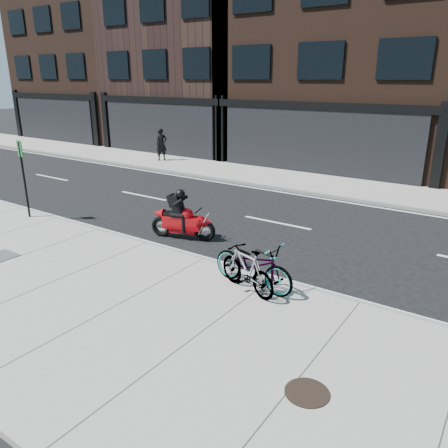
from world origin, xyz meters
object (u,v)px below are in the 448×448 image
Objects in this scene: bike_rack at (264,268)px; motorcycle at (185,219)px; pedestrian at (162,144)px; sign_post at (23,172)px; bicycle_rear at (247,270)px; manhole_cover at (307,393)px; bicycle_front at (253,264)px.

motorcycle reaches higher than bike_rack.
bike_rack is 16.21m from pedestrian.
bike_rack is at bearing -105.96° from pedestrian.
pedestrian is 0.70× the size of sign_post.
pedestrian reaches higher than bicycle_rear.
bike_rack is at bearing -43.64° from motorcycle.
manhole_cover is 0.27× the size of sign_post.
motorcycle is at bearing -103.49° from bicycle_rear.
sign_post is at bearing 179.11° from motorcycle.
manhole_cover is at bearing -53.96° from motorcycle.
bike_rack is 0.36m from bicycle_rear.
motorcycle is at bearing 143.47° from manhole_cover.
bicycle_rear is 3.33m from manhole_cover.
manhole_cover is at bearing -4.41° from sign_post.
sign_post is at bearing 178.78° from bike_rack.
bike_rack is at bearing 130.78° from manhole_cover.
sign_post is at bearing 94.17° from bicycle_front.
bicycle_front is at bearing -45.42° from motorcycle.
bike_rack is 0.44× the size of bicycle_front.
bike_rack is at bearing -84.57° from bicycle_front.
motorcycle is (-3.60, 1.77, -0.04)m from bike_rack.
bicycle_front is at bearing 134.11° from manhole_cover.
bicycle_front is at bearing -165.08° from bicycle_rear.
bicycle_rear is at bearing -139.54° from bike_rack.
pedestrian is (-12.10, 10.69, 0.38)m from bicycle_rear.
bicycle_rear is 0.85× the size of motorcycle.
motorcycle is at bearing 67.45° from bicycle_front.
motorcycle is (-3.33, 2.01, -0.02)m from bicycle_rear.
sign_post is (-8.67, 0.19, 0.96)m from bicycle_front.
motorcycle is 0.78× the size of sign_post.
bicycle_rear reaches higher than bike_rack.
bike_rack is at bearing 148.11° from bicycle_rear.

